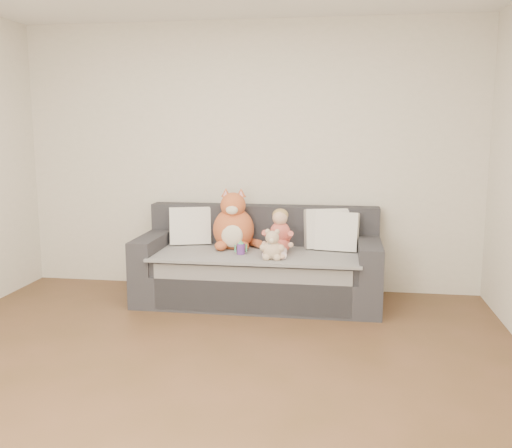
% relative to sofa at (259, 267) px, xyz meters
% --- Properties ---
extents(room_shell, '(5.00, 5.00, 5.00)m').
position_rel_sofa_xyz_m(room_shell, '(-0.17, -1.64, 0.99)').
color(room_shell, brown).
rests_on(room_shell, ground).
extents(sofa, '(2.20, 0.94, 0.85)m').
position_rel_sofa_xyz_m(sofa, '(0.00, 0.00, 0.00)').
color(sofa, '#29292E').
rests_on(sofa, ground).
extents(cushion_left, '(0.43, 0.28, 0.37)m').
position_rel_sofa_xyz_m(cushion_left, '(-0.70, 0.18, 0.34)').
color(cushion_left, silver).
rests_on(cushion_left, sofa).
extents(cushion_right_back, '(0.44, 0.28, 0.38)m').
position_rel_sofa_xyz_m(cushion_right_back, '(0.61, 0.19, 0.35)').
color(cushion_right_back, silver).
rests_on(cushion_right_back, sofa).
extents(cushion_right_front, '(0.41, 0.23, 0.37)m').
position_rel_sofa_xyz_m(cushion_right_front, '(0.71, 0.10, 0.34)').
color(cushion_right_front, silver).
rests_on(cushion_right_front, sofa).
extents(toddler, '(0.29, 0.41, 0.41)m').
position_rel_sofa_xyz_m(toddler, '(0.20, -0.10, 0.33)').
color(toddler, '#BF4F43').
rests_on(toddler, sofa).
extents(plush_cat, '(0.48, 0.42, 0.59)m').
position_rel_sofa_xyz_m(plush_cat, '(-0.25, 0.06, 0.38)').
color(plush_cat, '#AF4D26').
rests_on(plush_cat, sofa).
extents(teddy_bear, '(0.21, 0.16, 0.27)m').
position_rel_sofa_xyz_m(teddy_bear, '(0.16, -0.35, 0.27)').
color(teddy_bear, '#CEB58F').
rests_on(teddy_bear, sofa).
extents(plush_cow, '(0.14, 0.21, 0.17)m').
position_rel_sofa_xyz_m(plush_cow, '(0.17, -0.29, 0.23)').
color(plush_cow, white).
rests_on(plush_cow, sofa).
extents(sippy_cup, '(0.11, 0.09, 0.13)m').
position_rel_sofa_xyz_m(sippy_cup, '(-0.13, -0.21, 0.23)').
color(sippy_cup, '#65348D').
rests_on(sippy_cup, sofa).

